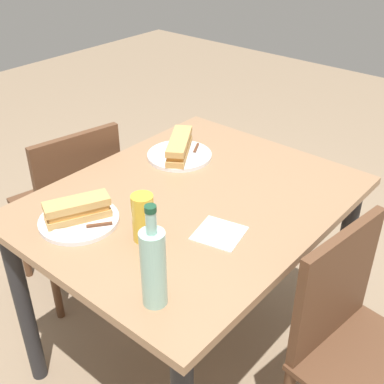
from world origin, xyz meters
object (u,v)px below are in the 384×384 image
at_px(baguette_sandwich_far, 77,209).
at_px(plate_far, 79,220).
at_px(plate_near, 179,155).
at_px(knife_far, 87,227).
at_px(chair_far, 356,344).
at_px(beer_glass, 143,218).
at_px(chair_near, 74,204).
at_px(knife_near, 194,153).
at_px(dining_table, 192,224).
at_px(baguette_sandwich_near, 179,146).
at_px(water_bottle, 153,266).

bearing_deg(baguette_sandwich_far, plate_far, 0.00).
xyz_separation_m(plate_near, knife_far, (0.56, 0.11, 0.01)).
bearing_deg(chair_far, beer_glass, -64.53).
relative_size(chair_near, plate_near, 3.38).
distance_m(chair_far, baguette_sandwich_far, 0.95).
height_order(chair_near, plate_far, chair_near).
bearing_deg(chair_far, knife_far, -63.83).
bearing_deg(plate_far, plate_near, -174.47).
xyz_separation_m(chair_near, knife_near, (-0.28, 0.46, 0.29)).
bearing_deg(knife_near, baguette_sandwich_far, 0.97).
bearing_deg(baguette_sandwich_far, dining_table, 153.04).
distance_m(chair_near, plate_far, 0.62).
xyz_separation_m(knife_near, baguette_sandwich_far, (0.58, 0.01, 0.03)).
height_order(baguette_sandwich_near, water_bottle, water_bottle).
bearing_deg(plate_near, beer_glass, 30.14).
relative_size(plate_near, water_bottle, 0.87).
relative_size(knife_near, baguette_sandwich_far, 0.76).
bearing_deg(knife_far, beer_glass, 118.71).
bearing_deg(dining_table, plate_far, -26.96).
distance_m(chair_far, knife_near, 0.91).
bearing_deg(baguette_sandwich_near, chair_far, 78.12).
height_order(knife_far, water_bottle, water_bottle).
bearing_deg(beer_glass, knife_near, -155.75).
bearing_deg(plate_near, water_bottle, 37.03).
distance_m(plate_near, water_bottle, 0.81).
distance_m(baguette_sandwich_near, knife_near, 0.07).
height_order(knife_far, beer_glass, beer_glass).
height_order(chair_near, knife_near, chair_near).
height_order(plate_near, knife_far, knife_far).
height_order(plate_near, knife_near, knife_near).
bearing_deg(chair_far, knife_near, -105.14).
bearing_deg(chair_far, water_bottle, -40.33).
height_order(water_bottle, beer_glass, water_bottle).
relative_size(plate_far, knife_far, 1.69).
distance_m(dining_table, plate_far, 0.41).
bearing_deg(plate_near, knife_far, 11.27).
height_order(baguette_sandwich_far, water_bottle, water_bottle).
bearing_deg(dining_table, water_bottle, 29.63).
bearing_deg(beer_glass, baguette_sandwich_near, -149.86).
distance_m(plate_near, plate_far, 0.54).
xyz_separation_m(knife_far, water_bottle, (0.08, 0.37, 0.10)).
height_order(chair_far, beer_glass, beer_glass).
xyz_separation_m(dining_table, beer_glass, (0.27, 0.04, 0.19)).
bearing_deg(chair_near, plate_near, 120.34).
height_order(chair_near, plate_near, chair_near).
relative_size(chair_far, chair_near, 1.00).
relative_size(chair_far, beer_glass, 5.61).
distance_m(baguette_sandwich_near, beer_glass, 0.54).
distance_m(chair_near, plate_near, 0.56).
relative_size(chair_near, knife_near, 5.27).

